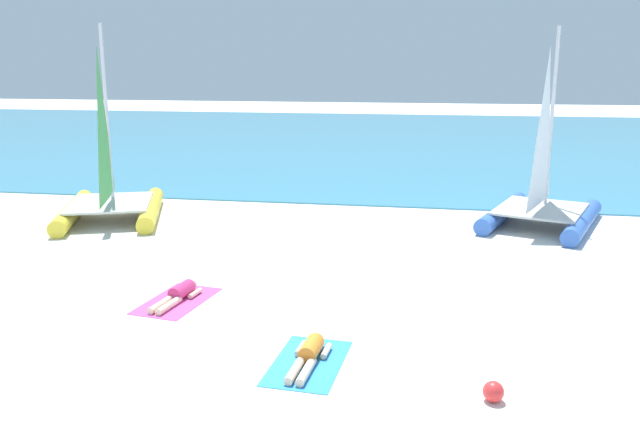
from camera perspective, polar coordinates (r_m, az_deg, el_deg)
The scene contains 9 objects.
ground_plane at distance 20.43m, azimuth 2.34°, elevation -0.26°, with size 120.00×120.00×0.00m, color white.
ocean_water at distance 41.61m, azimuth 6.35°, elevation 6.58°, with size 120.00×40.00×0.05m, color teal.
sailboat_blue at distance 20.13m, azimuth 19.00°, elevation 1.33°, with size 4.16×5.12×5.78m.
sailboat_yellow at distance 20.85m, azimuth -18.07°, elevation 1.84°, with size 4.27×5.24×5.90m.
towel_middle at distance 13.59m, azimuth -12.51°, elevation -7.54°, with size 1.10×1.90×0.01m, color #D84C99.
sunbather_middle at distance 13.60m, azimuth -12.39°, elevation -6.95°, with size 0.64×1.57×0.30m.
towel_right at distance 10.72m, azimuth -1.07°, elevation -13.04°, with size 1.10×1.90×0.01m, color #338CD8.
sunbather_right at distance 10.72m, azimuth -0.97°, elevation -12.28°, with size 0.57×1.57×0.30m.
beach_ball at distance 9.89m, azimuth 15.06°, elevation -14.95°, with size 0.30×0.30×0.30m, color red.
Camera 1 is at (2.63, -9.70, 4.74)m, focal length 36.23 mm.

